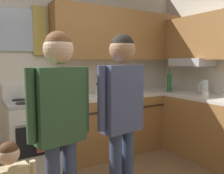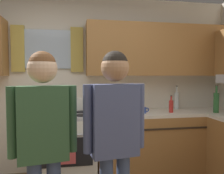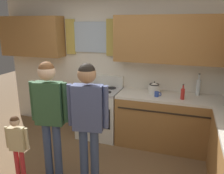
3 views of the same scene
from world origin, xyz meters
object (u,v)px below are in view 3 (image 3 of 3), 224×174
Objects in this scene: adult_holding_child at (49,108)px; small_child at (17,141)px; mug_cobalt_blue at (157,94)px; stove_oven at (100,112)px; adult_in_plaid at (88,113)px; stovetop_kettle at (154,88)px; bottle_sauce_red at (183,94)px; bottle_tall_clear at (198,87)px.

adult_holding_child reaches higher than small_child.
small_child is at bearing -136.99° from mug_cobalt_blue.
adult_holding_child is at bearing 28.73° from small_child.
stove_oven is 1.66m from small_child.
adult_holding_child is 1.73× the size of small_child.
adult_in_plaid is 1.74× the size of small_child.
mug_cobalt_blue reaches higher than small_child.
stovetop_kettle is 0.29× the size of small_child.
stove_oven is at bearing 83.96° from adult_holding_child.
bottle_sauce_red is at bearing 50.19° from adult_in_plaid.
stovetop_kettle is (-0.70, -0.12, -0.05)m from bottle_tall_clear.
adult_holding_child reaches higher than bottle_tall_clear.
stove_oven is 1.54m from bottle_sauce_red.
bottle_sauce_red is at bearing -21.55° from stovetop_kettle.
stove_oven is 1.15m from mug_cobalt_blue.
adult_in_plaid is (0.40, -1.37, 0.55)m from stove_oven.
adult_in_plaid is at bearing 12.38° from small_child.
stovetop_kettle reaches higher than stove_oven.
adult_holding_child is (-1.12, -1.43, 0.02)m from stovetop_kettle.
small_child is (-1.97, -1.46, -0.41)m from bottle_sauce_red.
adult_holding_child is 0.54m from adult_in_plaid.
adult_in_plaid is at bearing -73.77° from stove_oven.
mug_cobalt_blue is at bearing 178.63° from bottle_sauce_red.
small_child is (-0.92, -0.20, -0.44)m from adult_in_plaid.
bottle_sauce_red is at bearing -126.86° from bottle_tall_clear.
bottle_tall_clear reaches higher than small_child.
adult_holding_child is at bearing -127.95° from stovetop_kettle.
bottle_sauce_red is 0.26× the size of small_child.
bottle_tall_clear reaches higher than stove_oven.
bottle_tall_clear is at bearing 50.75° from adult_in_plaid.
bottle_tall_clear is 2.86m from small_child.
stove_oven reaches higher than small_child.
bottle_sauce_red is at bearing -4.37° from stove_oven.
bottle_tall_clear is at bearing 25.40° from mug_cobalt_blue.
stovetop_kettle is (0.98, 0.08, 0.53)m from stove_oven.
stovetop_kettle is at bearing 112.34° from mug_cobalt_blue.
stove_oven is at bearing 106.23° from adult_in_plaid.
adult_holding_child is at bearing 179.26° from adult_in_plaid.
bottle_tall_clear is at bearing 53.14° from bottle_sauce_red.
stove_oven is 0.68× the size of adult_in_plaid.
adult_in_plaid is (-1.05, -1.26, 0.03)m from bottle_sauce_red.
mug_cobalt_blue is 0.07× the size of adult_in_plaid.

